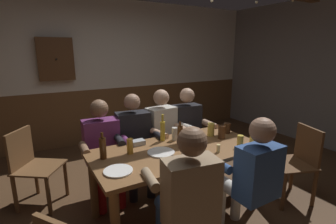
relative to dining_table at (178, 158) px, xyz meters
name	(u,v)px	position (x,y,z in m)	size (l,w,h in m)	color
ground_plane	(169,202)	(0.00, 0.19, -0.63)	(7.88, 7.88, 0.00)	#4C331E
back_wall_upper	(100,45)	(0.00, 2.69, 1.19)	(6.56, 0.12, 1.62)	silver
back_wall_wainscot	(105,114)	(0.00, 2.69, -0.13)	(6.56, 0.12, 1.01)	brown
dining_table	(178,158)	(0.00, 0.00, 0.00)	(1.78, 0.86, 0.73)	brown
person_0	(103,146)	(-0.60, 0.66, 0.02)	(0.55, 0.53, 1.19)	#6B2D66
person_1	(135,139)	(-0.21, 0.67, 0.04)	(0.57, 0.56, 1.22)	black
person_2	(165,133)	(0.21, 0.66, 0.05)	(0.55, 0.56, 1.24)	silver
person_3	(189,129)	(0.59, 0.65, 0.04)	(0.53, 0.55, 1.23)	black
person_4	(187,194)	(-0.34, -0.66, 0.04)	(0.57, 0.57, 1.22)	#997F60
person_5	(252,173)	(0.35, -0.66, 0.03)	(0.53, 0.51, 1.19)	#2D4C84
chair_empty_near_right	(32,165)	(-1.33, 0.95, -0.16)	(0.61, 0.61, 0.88)	brown
chair_empty_near_left	(297,161)	(1.33, -0.47, -0.16)	(0.56, 0.56, 0.88)	brown
table_candle	(218,148)	(0.30, -0.28, 0.14)	(0.04, 0.04, 0.08)	#F9E08C
condiment_caddy	(138,142)	(-0.31, 0.31, 0.13)	(0.14, 0.10, 0.05)	#B2B7BC
plate_0	(161,152)	(-0.21, -0.01, 0.11)	(0.27, 0.27, 0.01)	white
plate_1	(118,171)	(-0.71, -0.18, 0.11)	(0.25, 0.25, 0.01)	white
bottle_0	(103,148)	(-0.74, 0.15, 0.21)	(0.06, 0.06, 0.26)	#593314
bottle_1	(180,135)	(0.06, 0.06, 0.22)	(0.06, 0.06, 0.27)	#593314
bottle_2	(163,130)	(-0.02, 0.29, 0.22)	(0.05, 0.05, 0.30)	gold
pint_glass_0	(227,128)	(0.79, 0.13, 0.17)	(0.08, 0.08, 0.13)	#4C2D19
pint_glass_1	(130,146)	(-0.48, 0.13, 0.18)	(0.06, 0.06, 0.15)	gold
pint_glass_2	(253,139)	(0.77, -0.29, 0.16)	(0.08, 0.08, 0.12)	#E5C64C
pint_glass_3	(222,132)	(0.60, 0.01, 0.18)	(0.08, 0.08, 0.15)	#4C2D19
pint_glass_4	(175,134)	(0.10, 0.24, 0.17)	(0.06, 0.06, 0.15)	white
pint_glass_5	(240,141)	(0.58, -0.29, 0.17)	(0.07, 0.07, 0.13)	#E5C64C
pint_glass_6	(193,137)	(0.21, 0.03, 0.18)	(0.08, 0.08, 0.15)	#E5C64C
pint_glass_7	(185,151)	(-0.04, -0.18, 0.15)	(0.08, 0.08, 0.10)	white
pint_glass_8	(211,130)	(0.55, 0.15, 0.18)	(0.08, 0.08, 0.15)	#E5C64C
wall_dart_cabinet	(56,59)	(-0.79, 2.56, 0.95)	(0.56, 0.15, 0.70)	brown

